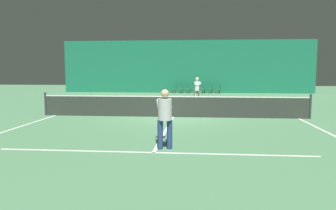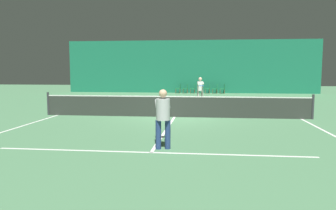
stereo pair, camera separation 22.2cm
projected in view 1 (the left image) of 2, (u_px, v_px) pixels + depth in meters
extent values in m
plane|color=#4C7F56|center=(173.00, 117.00, 14.72)|extent=(60.00, 60.00, 0.00)
cube|color=#196B4C|center=(186.00, 67.00, 30.00)|extent=(23.00, 0.12, 4.81)
cube|color=white|center=(184.00, 96.00, 26.50)|extent=(11.00, 0.10, 0.00)
cube|color=white|center=(181.00, 103.00, 21.06)|extent=(8.25, 0.10, 0.00)
cube|color=white|center=(154.00, 153.00, 8.38)|extent=(8.25, 0.10, 0.00)
cube|color=white|center=(55.00, 115.00, 15.23)|extent=(0.10, 23.80, 0.00)
cube|color=white|center=(299.00, 119.00, 14.21)|extent=(0.10, 23.80, 0.00)
cube|color=white|center=(173.00, 117.00, 14.72)|extent=(0.10, 12.80, 0.00)
cube|color=#2D332D|center=(173.00, 107.00, 14.67)|extent=(11.90, 0.02, 0.95)
cube|color=white|center=(173.00, 97.00, 14.62)|extent=(11.90, 0.02, 0.05)
cylinder|color=#333338|center=(46.00, 104.00, 15.21)|extent=(0.10, 0.10, 1.07)
cylinder|color=#333338|center=(310.00, 107.00, 14.11)|extent=(0.10, 0.10, 1.07)
cylinder|color=navy|center=(160.00, 135.00, 8.72)|extent=(0.18, 0.18, 0.78)
cylinder|color=navy|center=(170.00, 134.00, 8.75)|extent=(0.18, 0.18, 0.78)
cylinder|color=#B7B7BC|center=(165.00, 109.00, 8.66)|extent=(0.43, 0.43, 0.57)
sphere|color=#DBAD89|center=(165.00, 93.00, 8.62)|extent=(0.22, 0.22, 0.22)
cylinder|color=#B7B7BC|center=(159.00, 104.00, 8.89)|extent=(0.20, 0.55, 0.23)
cylinder|color=#B7B7BC|center=(169.00, 104.00, 8.92)|extent=(0.20, 0.55, 0.23)
cylinder|color=black|center=(163.00, 105.00, 9.32)|extent=(0.09, 0.31, 0.03)
torus|color=#1951B2|center=(162.00, 103.00, 9.62)|extent=(0.39, 0.39, 0.03)
cylinder|color=silver|center=(162.00, 103.00, 9.62)|extent=(0.32, 0.32, 0.00)
cylinder|color=beige|center=(199.00, 97.00, 20.64)|extent=(0.17, 0.17, 0.81)
cylinder|color=beige|center=(195.00, 97.00, 20.65)|extent=(0.17, 0.17, 0.81)
cylinder|color=white|center=(197.00, 86.00, 20.57)|extent=(0.41, 0.41, 0.59)
sphere|color=beige|center=(197.00, 79.00, 20.52)|extent=(0.22, 0.22, 0.22)
cylinder|color=white|center=(200.00, 84.00, 20.29)|extent=(0.14, 0.56, 0.24)
cylinder|color=white|center=(195.00, 84.00, 20.29)|extent=(0.14, 0.56, 0.24)
cylinder|color=black|center=(198.00, 86.00, 19.88)|extent=(0.05, 0.31, 0.03)
torus|color=#1951B2|center=(198.00, 86.00, 19.58)|extent=(0.35, 0.35, 0.03)
cylinder|color=silver|center=(198.00, 86.00, 19.58)|extent=(0.30, 0.30, 0.00)
cylinder|color=brown|center=(172.00, 91.00, 30.00)|extent=(0.03, 0.03, 0.39)
cylinder|color=brown|center=(172.00, 91.00, 29.63)|extent=(0.03, 0.03, 0.39)
cylinder|color=brown|center=(176.00, 91.00, 29.97)|extent=(0.03, 0.03, 0.39)
cylinder|color=brown|center=(176.00, 91.00, 29.59)|extent=(0.03, 0.03, 0.39)
cube|color=#196B38|center=(174.00, 89.00, 29.77)|extent=(0.44, 0.44, 0.05)
cube|color=#196B38|center=(176.00, 86.00, 29.73)|extent=(0.04, 0.44, 0.40)
cylinder|color=brown|center=(179.00, 91.00, 29.94)|extent=(0.03, 0.03, 0.39)
cylinder|color=brown|center=(179.00, 91.00, 29.56)|extent=(0.03, 0.03, 0.39)
cylinder|color=brown|center=(183.00, 91.00, 29.91)|extent=(0.03, 0.03, 0.39)
cylinder|color=brown|center=(183.00, 91.00, 29.53)|extent=(0.03, 0.03, 0.39)
cube|color=#196B38|center=(181.00, 89.00, 29.71)|extent=(0.44, 0.44, 0.05)
cube|color=#196B38|center=(183.00, 86.00, 29.67)|extent=(0.04, 0.44, 0.40)
cylinder|color=brown|center=(186.00, 91.00, 29.88)|extent=(0.03, 0.03, 0.39)
cylinder|color=brown|center=(186.00, 91.00, 29.50)|extent=(0.03, 0.03, 0.39)
cylinder|color=brown|center=(191.00, 91.00, 29.84)|extent=(0.03, 0.03, 0.39)
cylinder|color=brown|center=(191.00, 91.00, 29.47)|extent=(0.03, 0.03, 0.39)
cube|color=#196B38|center=(188.00, 89.00, 29.65)|extent=(0.44, 0.44, 0.05)
cube|color=#196B38|center=(191.00, 86.00, 29.61)|extent=(0.04, 0.44, 0.40)
cylinder|color=brown|center=(194.00, 91.00, 29.82)|extent=(0.03, 0.03, 0.39)
cylinder|color=brown|center=(194.00, 91.00, 29.44)|extent=(0.03, 0.03, 0.39)
cylinder|color=brown|center=(198.00, 91.00, 29.78)|extent=(0.03, 0.03, 0.39)
cylinder|color=brown|center=(198.00, 91.00, 29.41)|extent=(0.03, 0.03, 0.39)
cube|color=#196B38|center=(196.00, 89.00, 29.59)|extent=(0.44, 0.44, 0.05)
cube|color=#196B38|center=(198.00, 86.00, 29.55)|extent=(0.04, 0.44, 0.40)
cylinder|color=brown|center=(201.00, 91.00, 29.76)|extent=(0.03, 0.03, 0.39)
cylinder|color=brown|center=(201.00, 91.00, 29.38)|extent=(0.03, 0.03, 0.39)
cylinder|color=brown|center=(205.00, 91.00, 29.72)|extent=(0.03, 0.03, 0.39)
cylinder|color=brown|center=(205.00, 91.00, 29.34)|extent=(0.03, 0.03, 0.39)
cube|color=#196B38|center=(203.00, 89.00, 29.53)|extent=(0.44, 0.44, 0.05)
cube|color=#196B38|center=(205.00, 86.00, 29.48)|extent=(0.04, 0.44, 0.40)
cylinder|color=brown|center=(208.00, 91.00, 29.69)|extent=(0.03, 0.03, 0.39)
cylinder|color=brown|center=(209.00, 91.00, 29.32)|extent=(0.03, 0.03, 0.39)
cylinder|color=brown|center=(213.00, 91.00, 29.66)|extent=(0.03, 0.03, 0.39)
cylinder|color=brown|center=(213.00, 91.00, 29.28)|extent=(0.03, 0.03, 0.39)
cube|color=#196B38|center=(211.00, 89.00, 29.47)|extent=(0.44, 0.44, 0.05)
cube|color=#196B38|center=(213.00, 86.00, 29.42)|extent=(0.04, 0.44, 0.40)
cylinder|color=brown|center=(216.00, 91.00, 29.63)|extent=(0.03, 0.03, 0.39)
cylinder|color=brown|center=(216.00, 91.00, 29.26)|extent=(0.03, 0.03, 0.39)
cylinder|color=brown|center=(220.00, 91.00, 29.60)|extent=(0.03, 0.03, 0.39)
cylinder|color=brown|center=(220.00, 91.00, 29.22)|extent=(0.03, 0.03, 0.39)
cube|color=#196B38|center=(218.00, 89.00, 29.40)|extent=(0.44, 0.44, 0.05)
cube|color=#196B38|center=(220.00, 86.00, 29.36)|extent=(0.04, 0.44, 0.40)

